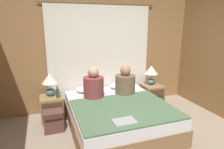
{
  "coord_description": "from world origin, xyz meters",
  "views": [
    {
      "loc": [
        -1.19,
        -2.17,
        1.83
      ],
      "look_at": [
        0.0,
        1.2,
        0.92
      ],
      "focal_mm": 32.0,
      "sensor_mm": 36.0,
      "label": 1
    }
  ],
  "objects_px": {
    "person_right_in_bed": "(125,83)",
    "nightstand_right": "(152,95)",
    "laptop_on_bed": "(124,121)",
    "beer_bottle_on_left_stand": "(58,93)",
    "person_left_in_bed": "(94,86)",
    "pillow_right": "(120,85)",
    "backpack_on_floor": "(53,120)",
    "handbag_on_floor": "(159,107)",
    "pillow_left": "(88,89)",
    "lamp_left": "(50,82)",
    "lamp_right": "(151,72)",
    "nightstand_left": "(52,108)",
    "bed": "(117,115)"
  },
  "relations": [
    {
      "from": "pillow_right",
      "to": "pillow_left",
      "type": "bearing_deg",
      "value": 180.0
    },
    {
      "from": "person_left_in_bed",
      "to": "person_right_in_bed",
      "type": "distance_m",
      "value": 0.64
    },
    {
      "from": "laptop_on_bed",
      "to": "beer_bottle_on_left_stand",
      "type": "bearing_deg",
      "value": 121.23
    },
    {
      "from": "lamp_left",
      "to": "pillow_left",
      "type": "height_order",
      "value": "lamp_left"
    },
    {
      "from": "lamp_left",
      "to": "pillow_right",
      "type": "height_order",
      "value": "lamp_left"
    },
    {
      "from": "nightstand_left",
      "to": "backpack_on_floor",
      "type": "distance_m",
      "value": 0.42
    },
    {
      "from": "person_right_in_bed",
      "to": "handbag_on_floor",
      "type": "height_order",
      "value": "person_right_in_bed"
    },
    {
      "from": "pillow_left",
      "to": "laptop_on_bed",
      "type": "relative_size",
      "value": 1.53
    },
    {
      "from": "backpack_on_floor",
      "to": "beer_bottle_on_left_stand",
      "type": "bearing_deg",
      "value": 69.2
    },
    {
      "from": "beer_bottle_on_left_stand",
      "to": "bed",
      "type": "bearing_deg",
      "value": -30.08
    },
    {
      "from": "nightstand_right",
      "to": "lamp_left",
      "type": "bearing_deg",
      "value": 178.29
    },
    {
      "from": "person_left_in_bed",
      "to": "beer_bottle_on_left_stand",
      "type": "height_order",
      "value": "person_left_in_bed"
    },
    {
      "from": "person_right_in_bed",
      "to": "lamp_left",
      "type": "bearing_deg",
      "value": 165.95
    },
    {
      "from": "lamp_left",
      "to": "person_left_in_bed",
      "type": "bearing_deg",
      "value": -24.73
    },
    {
      "from": "nightstand_right",
      "to": "lamp_left",
      "type": "xyz_separation_m",
      "value": [
        -2.19,
        0.07,
        0.52
      ]
    },
    {
      "from": "laptop_on_bed",
      "to": "pillow_right",
      "type": "bearing_deg",
      "value": 70.19
    },
    {
      "from": "pillow_left",
      "to": "handbag_on_floor",
      "type": "height_order",
      "value": "pillow_left"
    },
    {
      "from": "bed",
      "to": "pillow_left",
      "type": "bearing_deg",
      "value": 115.23
    },
    {
      "from": "person_left_in_bed",
      "to": "beer_bottle_on_left_stand",
      "type": "distance_m",
      "value": 0.68
    },
    {
      "from": "pillow_left",
      "to": "beer_bottle_on_left_stand",
      "type": "xyz_separation_m",
      "value": [
        -0.61,
        -0.21,
        0.05
      ]
    },
    {
      "from": "bed",
      "to": "pillow_right",
      "type": "bearing_deg",
      "value": 64.77
    },
    {
      "from": "nightstand_right",
      "to": "laptop_on_bed",
      "type": "bearing_deg",
      "value": -132.04
    },
    {
      "from": "person_left_in_bed",
      "to": "backpack_on_floor",
      "type": "xyz_separation_m",
      "value": [
        -0.77,
        -0.14,
        -0.5
      ]
    },
    {
      "from": "pillow_right",
      "to": "backpack_on_floor",
      "type": "relative_size",
      "value": 1.32
    },
    {
      "from": "pillow_right",
      "to": "person_right_in_bed",
      "type": "height_order",
      "value": "person_right_in_bed"
    },
    {
      "from": "person_left_in_bed",
      "to": "laptop_on_bed",
      "type": "xyz_separation_m",
      "value": [
        0.15,
        -1.13,
        -0.2
      ]
    },
    {
      "from": "pillow_left",
      "to": "handbag_on_floor",
      "type": "distance_m",
      "value": 1.55
    },
    {
      "from": "bed",
      "to": "person_left_in_bed",
      "type": "bearing_deg",
      "value": 130.69
    },
    {
      "from": "pillow_right",
      "to": "nightstand_left",
      "type": "bearing_deg",
      "value": -176.08
    },
    {
      "from": "lamp_right",
      "to": "pillow_left",
      "type": "bearing_deg",
      "value": 178.64
    },
    {
      "from": "bed",
      "to": "person_left_in_bed",
      "type": "relative_size",
      "value": 3.21
    },
    {
      "from": "backpack_on_floor",
      "to": "handbag_on_floor",
      "type": "relative_size",
      "value": 0.99
    },
    {
      "from": "bed",
      "to": "nightstand_right",
      "type": "distance_m",
      "value": 1.29
    },
    {
      "from": "lamp_right",
      "to": "person_right_in_bed",
      "type": "distance_m",
      "value": 0.86
    },
    {
      "from": "nightstand_left",
      "to": "pillow_left",
      "type": "relative_size",
      "value": 0.99
    },
    {
      "from": "pillow_right",
      "to": "handbag_on_floor",
      "type": "distance_m",
      "value": 0.94
    },
    {
      "from": "pillow_right",
      "to": "laptop_on_bed",
      "type": "relative_size",
      "value": 1.53
    },
    {
      "from": "nightstand_left",
      "to": "nightstand_right",
      "type": "height_order",
      "value": "same"
    },
    {
      "from": "bed",
      "to": "laptop_on_bed",
      "type": "xyz_separation_m",
      "value": [
        -0.18,
        -0.74,
        0.28
      ]
    },
    {
      "from": "lamp_right",
      "to": "nightstand_left",
      "type": "bearing_deg",
      "value": -178.29
    },
    {
      "from": "pillow_right",
      "to": "handbag_on_floor",
      "type": "xyz_separation_m",
      "value": [
        0.69,
        -0.48,
        -0.42
      ]
    },
    {
      "from": "nightstand_right",
      "to": "person_left_in_bed",
      "type": "relative_size",
      "value": 0.8
    },
    {
      "from": "person_left_in_bed",
      "to": "laptop_on_bed",
      "type": "height_order",
      "value": "person_left_in_bed"
    },
    {
      "from": "pillow_right",
      "to": "person_left_in_bed",
      "type": "bearing_deg",
      "value": -150.95
    },
    {
      "from": "nightstand_left",
      "to": "handbag_on_floor",
      "type": "bearing_deg",
      "value": -10.02
    },
    {
      "from": "person_right_in_bed",
      "to": "nightstand_right",
      "type": "bearing_deg",
      "value": 20.02
    },
    {
      "from": "nightstand_left",
      "to": "pillow_right",
      "type": "xyz_separation_m",
      "value": [
        1.46,
        0.1,
        0.28
      ]
    },
    {
      "from": "nightstand_left",
      "to": "beer_bottle_on_left_stand",
      "type": "bearing_deg",
      "value": -42.02
    },
    {
      "from": "pillow_left",
      "to": "person_right_in_bed",
      "type": "xyz_separation_m",
      "value": [
        0.67,
        -0.39,
        0.17
      ]
    },
    {
      "from": "pillow_left",
      "to": "laptop_on_bed",
      "type": "xyz_separation_m",
      "value": [
        0.18,
        -1.52,
        -0.02
      ]
    }
  ]
}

